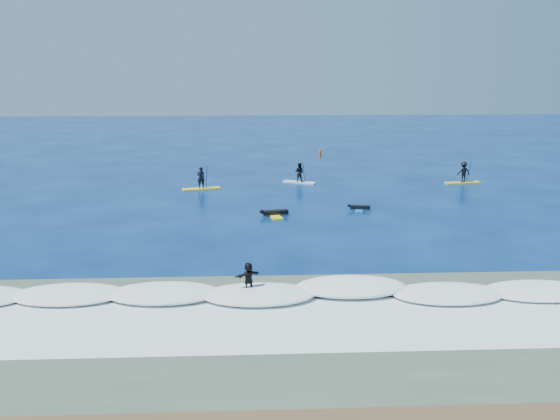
{
  "coord_description": "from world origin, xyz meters",
  "views": [
    {
      "loc": [
        -3.29,
        -34.91,
        9.72
      ],
      "look_at": [
        -1.45,
        3.07,
        0.6
      ],
      "focal_mm": 40.0,
      "sensor_mm": 36.0,
      "label": 1
    }
  ],
  "objects_px": {
    "sup_paddler_right": "(463,174)",
    "sup_paddler_left": "(201,181)",
    "wave_surfer": "(249,279)",
    "sup_paddler_center": "(299,174)",
    "prone_paddler_near": "(274,213)",
    "prone_paddler_far": "(359,208)",
    "marker_buoy": "(320,153)"
  },
  "relations": [
    {
      "from": "sup_paddler_left",
      "to": "wave_surfer",
      "type": "height_order",
      "value": "sup_paddler_left"
    },
    {
      "from": "prone_paddler_near",
      "to": "marker_buoy",
      "type": "xyz_separation_m",
      "value": [
        5.83,
        25.77,
        0.17
      ]
    },
    {
      "from": "sup_paddler_center",
      "to": "wave_surfer",
      "type": "height_order",
      "value": "sup_paddler_center"
    },
    {
      "from": "prone_paddler_far",
      "to": "wave_surfer",
      "type": "bearing_deg",
      "value": 163.1
    },
    {
      "from": "sup_paddler_center",
      "to": "prone_paddler_near",
      "type": "xyz_separation_m",
      "value": [
        -2.5,
        -11.05,
        -0.54
      ]
    },
    {
      "from": "sup_paddler_left",
      "to": "sup_paddler_right",
      "type": "distance_m",
      "value": 21.18
    },
    {
      "from": "sup_paddler_right",
      "to": "sup_paddler_left",
      "type": "bearing_deg",
      "value": 175.34
    },
    {
      "from": "sup_paddler_left",
      "to": "marker_buoy",
      "type": "relative_size",
      "value": 3.89
    },
    {
      "from": "sup_paddler_right",
      "to": "prone_paddler_near",
      "type": "xyz_separation_m",
      "value": [
        -15.81,
        -10.23,
        -0.64
      ]
    },
    {
      "from": "sup_paddler_left",
      "to": "wave_surfer",
      "type": "relative_size",
      "value": 1.6
    },
    {
      "from": "sup_paddler_center",
      "to": "prone_paddler_near",
      "type": "bearing_deg",
      "value": -76.86
    },
    {
      "from": "sup_paddler_left",
      "to": "marker_buoy",
      "type": "distance_m",
      "value": 20.34
    },
    {
      "from": "wave_surfer",
      "to": "marker_buoy",
      "type": "height_order",
      "value": "wave_surfer"
    },
    {
      "from": "sup_paddler_center",
      "to": "sup_paddler_right",
      "type": "distance_m",
      "value": 13.34
    },
    {
      "from": "sup_paddler_left",
      "to": "sup_paddler_center",
      "type": "bearing_deg",
      "value": 0.78
    },
    {
      "from": "prone_paddler_near",
      "to": "prone_paddler_far",
      "type": "height_order",
      "value": "prone_paddler_near"
    },
    {
      "from": "sup_paddler_right",
      "to": "wave_surfer",
      "type": "relative_size",
      "value": 1.62
    },
    {
      "from": "prone_paddler_near",
      "to": "sup_paddler_left",
      "type": "bearing_deg",
      "value": 18.39
    },
    {
      "from": "sup_paddler_left",
      "to": "sup_paddler_right",
      "type": "relative_size",
      "value": 0.99
    },
    {
      "from": "wave_surfer",
      "to": "sup_paddler_left",
      "type": "bearing_deg",
      "value": 70.24
    },
    {
      "from": "sup_paddler_right",
      "to": "sup_paddler_center",
      "type": "bearing_deg",
      "value": 167.83
    },
    {
      "from": "sup_paddler_right",
      "to": "prone_paddler_far",
      "type": "relative_size",
      "value": 1.53
    },
    {
      "from": "sup_paddler_left",
      "to": "sup_paddler_center",
      "type": "relative_size",
      "value": 1.09
    },
    {
      "from": "sup_paddler_center",
      "to": "prone_paddler_far",
      "type": "height_order",
      "value": "sup_paddler_center"
    },
    {
      "from": "sup_paddler_left",
      "to": "sup_paddler_center",
      "type": "xyz_separation_m",
      "value": [
        7.81,
        2.29,
        0.08
      ]
    },
    {
      "from": "sup_paddler_left",
      "to": "wave_surfer",
      "type": "xyz_separation_m",
      "value": [
        3.69,
        -22.76,
        0.13
      ]
    },
    {
      "from": "prone_paddler_near",
      "to": "wave_surfer",
      "type": "relative_size",
      "value": 1.31
    },
    {
      "from": "sup_paddler_center",
      "to": "marker_buoy",
      "type": "bearing_deg",
      "value": 103.15
    },
    {
      "from": "sup_paddler_center",
      "to": "prone_paddler_near",
      "type": "distance_m",
      "value": 11.35
    },
    {
      "from": "prone_paddler_near",
      "to": "wave_surfer",
      "type": "distance_m",
      "value": 14.11
    },
    {
      "from": "sup_paddler_center",
      "to": "marker_buoy",
      "type": "height_order",
      "value": "sup_paddler_center"
    },
    {
      "from": "prone_paddler_near",
      "to": "prone_paddler_far",
      "type": "distance_m",
      "value": 5.88
    }
  ]
}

